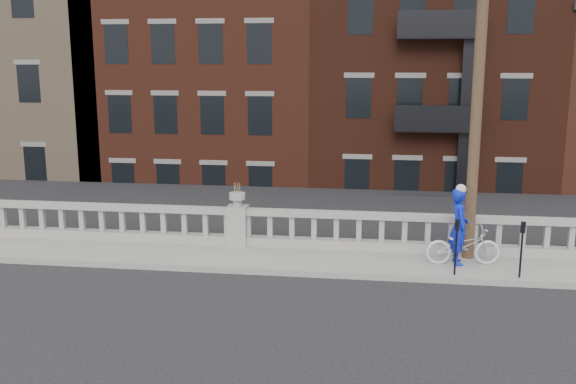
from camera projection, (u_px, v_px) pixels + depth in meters
The scene contains 10 objects.
ground at pixel (200, 301), 14.09m from camera, with size 120.00×120.00×0.00m, color black.
sidewalk at pixel (230, 257), 16.99m from camera, with size 32.00×2.20×0.15m, color gray.
balustrade at pixel (238, 227), 17.79m from camera, with size 28.00×0.34×1.03m.
planter_pedestal at pixel (238, 221), 17.75m from camera, with size 0.55×0.55×1.76m.
lower_level at pixel (320, 106), 35.83m from camera, with size 80.00×44.00×20.80m.
utility_pole at pixel (480, 58), 15.68m from camera, with size 1.60×0.28×10.00m.
parking_meter_c at pixel (456, 241), 15.21m from camera, with size 0.10×0.09×1.36m.
parking_meter_d at pixel (522, 243), 15.00m from camera, with size 0.10×0.09×1.36m.
bicycle at pixel (463, 245), 16.09m from camera, with size 0.64×1.84×0.97m, color silver.
cyclist at pixel (459, 226), 16.03m from camera, with size 0.71×0.46×1.94m, color #0C1DBC.
Camera 1 is at (3.75, -12.92, 5.22)m, focal length 40.00 mm.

